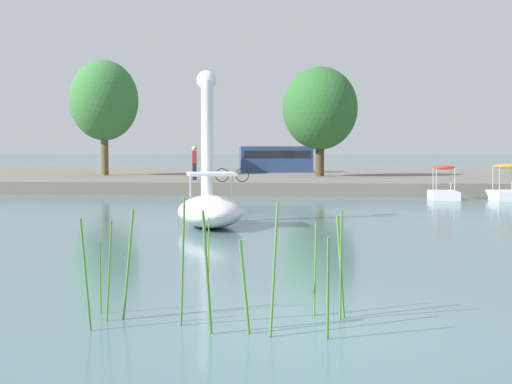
# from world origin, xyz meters

# --- Properties ---
(ground_plane) EXTENTS (525.34, 525.34, 0.00)m
(ground_plane) POSITION_xyz_m (0.00, 0.00, 0.00)
(ground_plane) COLOR slate
(shore_bank_far) EXTENTS (150.07, 25.00, 0.60)m
(shore_bank_far) POSITION_xyz_m (0.00, 35.95, 0.30)
(shore_bank_far) COLOR #6B665B
(shore_bank_far) RESTS_ON ground_plane
(swan_boat) EXTENTS (2.53, 3.69, 4.46)m
(swan_boat) POSITION_xyz_m (-2.83, 10.74, 0.74)
(swan_boat) COLOR white
(swan_boat) RESTS_ON ground_plane
(pedal_boat_red) EXTENTS (1.15, 1.86, 1.48)m
(pedal_boat_red) POSITION_xyz_m (5.61, 21.71, 0.45)
(pedal_boat_red) COLOR white
(pedal_boat_red) RESTS_ON ground_plane
(pedal_boat_orange) EXTENTS (1.24, 1.94, 1.54)m
(pedal_boat_orange) POSITION_xyz_m (8.15, 21.56, 0.46)
(pedal_boat_orange) COLOR white
(pedal_boat_orange) RESTS_ON ground_plane
(tree_broadleaf_right) EXTENTS (5.70, 5.71, 6.26)m
(tree_broadleaf_right) POSITION_xyz_m (0.41, 31.62, 4.47)
(tree_broadleaf_right) COLOR #4C3823
(tree_broadleaf_right) RESTS_ON shore_bank_far
(tree_broadleaf_left) EXTENTS (5.67, 5.68, 6.84)m
(tree_broadleaf_left) POSITION_xyz_m (-12.40, 32.13, 5.03)
(tree_broadleaf_left) COLOR brown
(tree_broadleaf_left) RESTS_ON shore_bank_far
(person_on_path) EXTENTS (0.27, 0.27, 1.71)m
(person_on_path) POSITION_xyz_m (-5.97, 26.32, 1.54)
(person_on_path) COLOR #23283D
(person_on_path) RESTS_ON shore_bank_far
(bicycle_parked) EXTENTS (1.62, 0.13, 0.66)m
(bicycle_parked) POSITION_xyz_m (-3.81, 24.30, 0.93)
(bicycle_parked) COLOR black
(bicycle_parked) RESTS_ON shore_bank_far
(parked_van) EXTENTS (5.05, 2.63, 1.74)m
(parked_van) POSITION_xyz_m (-2.47, 37.97, 1.54)
(parked_van) COLOR navy
(parked_van) RESTS_ON shore_bank_far
(reed_clump_foreground) EXTENTS (3.21, 1.32, 1.59)m
(reed_clump_foreground) POSITION_xyz_m (-1.01, -0.10, 0.68)
(reed_clump_foreground) COLOR #4C7F33
(reed_clump_foreground) RESTS_ON ground_plane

